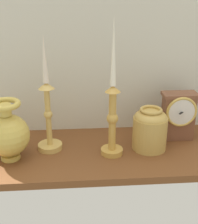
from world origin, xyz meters
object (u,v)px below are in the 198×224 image
brass_vase_bulbous (8,133)px  brass_vase_jar (150,129)px  candlestick_tall_left (112,113)px  candlestick_tall_center (48,113)px  mantel_clock (178,115)px

brass_vase_bulbous → brass_vase_jar: (46.37, 3.04, -1.42)cm
candlestick_tall_left → candlestick_tall_center: bearing=166.6°
candlestick_tall_left → brass_vase_jar: candlestick_tall_left is taller
mantel_clock → candlestick_tall_left: size_ratio=0.39×
candlestick_tall_left → candlestick_tall_center: 21.40cm
mantel_clock → candlestick_tall_center: size_ratio=0.44×
brass_vase_bulbous → candlestick_tall_left: bearing=1.3°
candlestick_tall_center → brass_vase_jar: 34.53cm
mantel_clock → brass_vase_jar: (-11.83, -7.31, -1.47)cm
mantel_clock → brass_vase_jar: mantel_clock is taller
mantel_clock → candlestick_tall_center: bearing=-174.2°
brass_vase_jar → mantel_clock: bearing=31.7°
mantel_clock → brass_vase_jar: size_ratio=1.17×
candlestick_tall_center → brass_vase_bulbous: candlestick_tall_center is taller
brass_vase_bulbous → brass_vase_jar: bearing=3.8°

